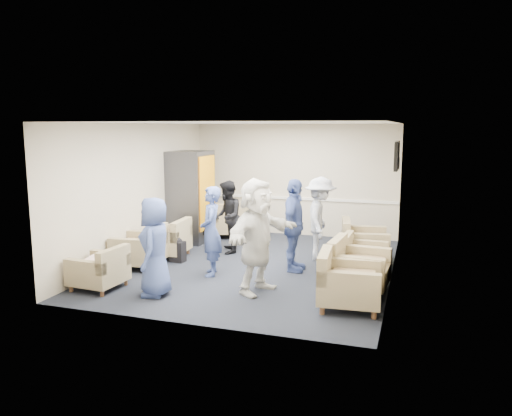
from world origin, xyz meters
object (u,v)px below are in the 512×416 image
(vending_machine, at_px, (191,196))
(person_mid_right, at_px, (294,225))
(armchair_right_midfar, at_px, (362,258))
(person_front_right, at_px, (257,236))
(person_back_left, at_px, (227,217))
(armchair_left_mid, at_px, (142,250))
(armchair_right_near, at_px, (345,284))
(person_front_left, at_px, (155,247))
(person_mid_left, at_px, (211,231))
(armchair_right_far, at_px, (361,244))
(person_back_right, at_px, (320,219))
(armchair_left_far, at_px, (169,241))
(armchair_right_midnear, at_px, (356,269))
(armchair_left_near, at_px, (101,271))
(armchair_corner, at_px, (231,222))

(vending_machine, relative_size, person_mid_right, 1.22)
(armchair_right_midfar, relative_size, person_front_right, 0.43)
(person_back_left, bearing_deg, person_mid_right, 41.94)
(armchair_left_mid, distance_m, armchair_right_near, 4.06)
(armchair_left_mid, bearing_deg, armchair_right_near, 69.59)
(person_front_left, height_order, person_mid_left, person_mid_left)
(armchair_right_far, distance_m, vending_machine, 4.08)
(person_front_right, bearing_deg, person_mid_right, 5.77)
(armchair_left_mid, bearing_deg, person_back_right, 110.67)
(armchair_right_near, distance_m, armchair_right_far, 2.64)
(armchair_left_far, distance_m, armchair_right_near, 4.23)
(armchair_right_midnear, height_order, person_mid_right, person_mid_right)
(armchair_left_near, bearing_deg, armchair_right_midnear, 110.95)
(person_front_left, xyz_separation_m, person_front_right, (1.47, 0.64, 0.14))
(person_back_right, bearing_deg, armchair_left_mid, 109.78)
(armchair_right_midnear, distance_m, person_front_right, 1.70)
(armchair_right_midfar, bearing_deg, armchair_right_near, -179.91)
(armchair_left_mid, xyz_separation_m, person_front_right, (2.50, -0.69, 0.58))
(vending_machine, xyz_separation_m, person_back_left, (1.20, -0.79, -0.28))
(person_front_left, xyz_separation_m, person_back_left, (0.09, 2.86, -0.02))
(armchair_right_near, height_order, armchair_right_midnear, armchair_right_midnear)
(armchair_left_far, xyz_separation_m, armchair_right_far, (3.78, 0.85, 0.02))
(armchair_right_near, bearing_deg, armchair_right_midfar, -5.71)
(armchair_left_far, relative_size, armchair_right_near, 0.93)
(armchair_left_far, xyz_separation_m, armchair_right_near, (3.84, -1.79, 0.02))
(armchair_left_far, relative_size, person_front_left, 0.56)
(armchair_right_near, distance_m, vending_machine, 5.23)
(armchair_right_near, bearing_deg, person_front_right, 75.20)
(armchair_left_mid, bearing_deg, person_mid_right, 96.39)
(person_front_left, bearing_deg, person_back_left, 164.14)
(person_back_left, height_order, person_mid_right, person_mid_right)
(armchair_left_mid, bearing_deg, vending_machine, 175.05)
(armchair_left_near, xyz_separation_m, person_front_left, (1.00, 0.01, 0.48))
(armchair_corner, relative_size, person_front_left, 0.76)
(person_mid_left, bearing_deg, armchair_right_midnear, 67.81)
(armchair_left_near, height_order, armchair_left_mid, armchair_left_mid)
(vending_machine, xyz_separation_m, person_back_right, (3.16, -0.72, -0.22))
(armchair_left_mid, relative_size, armchair_right_midfar, 1.21)
(armchair_right_midnear, distance_m, armchair_right_far, 1.79)
(armchair_right_midnear, bearing_deg, armchair_left_mid, 92.98)
(armchair_right_midnear, bearing_deg, person_front_right, 115.83)
(armchair_right_far, height_order, person_back_left, person_back_left)
(armchair_left_mid, distance_m, person_front_right, 2.66)
(armchair_right_midfar, distance_m, vending_machine, 4.40)
(armchair_right_near, distance_m, person_front_left, 2.97)
(armchair_right_midnear, distance_m, armchair_corner, 4.58)
(person_front_left, bearing_deg, vending_machine, -177.03)
(person_back_right, distance_m, person_front_right, 2.36)
(armchair_right_far, relative_size, person_front_left, 0.65)
(person_mid_left, bearing_deg, armchair_left_near, -68.47)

